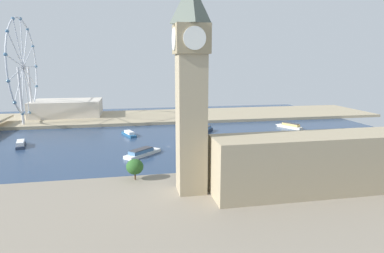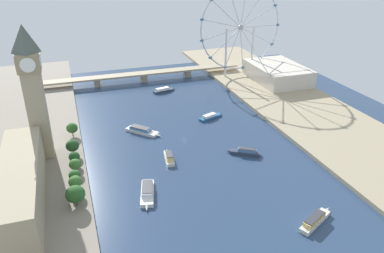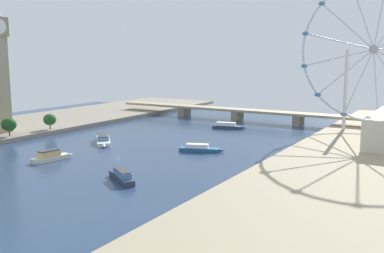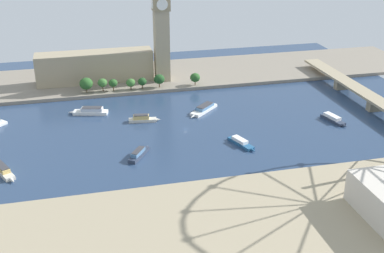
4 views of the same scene
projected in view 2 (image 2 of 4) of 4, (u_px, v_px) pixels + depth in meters
The scene contains 16 objects.
ground_plane at pixel (184, 139), 310.05m from camera, with size 419.02×419.02×0.00m, color navy.
riverbank_left at pixel (19, 162), 273.40m from camera, with size 90.00×520.00×3.00m, color gray.
riverbank_right at pixel (315, 117), 345.41m from camera, with size 90.00×520.00×3.00m, color tan.
clock_tower at pixel (34, 92), 258.88m from camera, with size 15.76×15.76×94.52m.
parliament_block at pixel (21, 186), 219.70m from camera, with size 22.00×103.90×27.32m, color tan.
tree_row_embankment at pixel (74, 164), 253.82m from camera, with size 12.86×105.51×13.08m.
ferris_wheel at pixel (240, 28), 430.44m from camera, with size 98.64×3.20×104.30m.
riverside_hall at pixel (277, 73), 431.16m from camera, with size 51.46×74.92×17.63m, color beige.
river_bridge at pixel (143, 74), 439.69m from camera, with size 231.02×14.34×9.73m.
tour_boat_0 at pixel (210, 117), 345.75m from camera, with size 26.32×13.22×4.31m.
tour_boat_1 at pixel (245, 152), 285.88m from camera, with size 23.84×17.32×5.21m.
tour_boat_2 at pixel (142, 130), 319.07m from camera, with size 26.98×28.04×4.99m.
tour_boat_3 at pixel (315, 220), 214.84m from camera, with size 28.90×17.52×5.40m.
tour_boat_4 at pixel (147, 192), 239.11m from camera, with size 14.17×31.42×5.62m.
tour_boat_5 at pixel (163, 90), 408.61m from camera, with size 26.16×10.89×4.65m.
tour_boat_7 at pixel (169, 157), 278.51m from camera, with size 8.37×24.70×5.77m.
Camera 2 is at (-82.38, -263.26, 142.03)m, focal length 35.71 mm.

